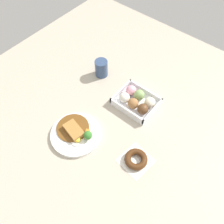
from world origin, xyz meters
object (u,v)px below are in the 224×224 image
chocolate_ring_donut (136,159)px  curry_plate (76,133)px  coffee_mug (101,68)px  donut_box (136,101)px

chocolate_ring_donut → curry_plate: bearing=14.1°
coffee_mug → curry_plate: bearing=113.9°
curry_plate → donut_box: curry_plate is taller
donut_box → coffee_mug: 0.27m
curry_plate → chocolate_ring_donut: (-0.29, -0.07, -0.00)m
curry_plate → coffee_mug: coffee_mug is taller
coffee_mug → chocolate_ring_donut: bearing=147.0°
curry_plate → donut_box: (-0.11, -0.32, 0.01)m
curry_plate → chocolate_ring_donut: curry_plate is taller
chocolate_ring_donut → coffee_mug: size_ratio=1.48×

